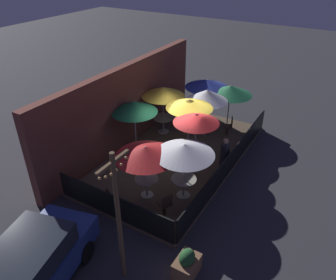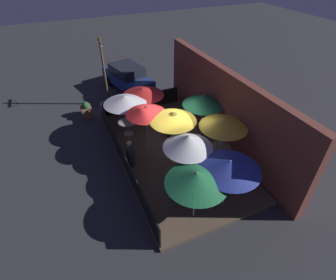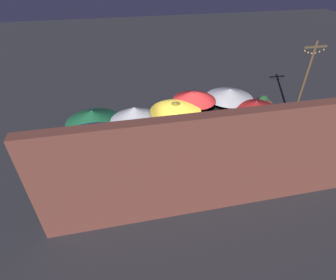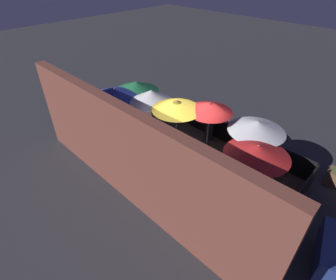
{
  "view_description": "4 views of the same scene",
  "coord_description": "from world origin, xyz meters",
  "px_view_note": "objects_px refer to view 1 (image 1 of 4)",
  "views": [
    {
      "loc": [
        -10.36,
        -5.67,
        7.87
      ],
      "look_at": [
        -0.46,
        0.22,
        1.04
      ],
      "focal_mm": 35.0,
      "sensor_mm": 36.0,
      "label": 1
    },
    {
      "loc": [
        8.64,
        -4.0,
        7.97
      ],
      "look_at": [
        0.32,
        -0.35,
        1.12
      ],
      "focal_mm": 28.0,
      "sensor_mm": 36.0,
      "label": 2
    },
    {
      "loc": [
        2.59,
        8.17,
        7.07
      ],
      "look_at": [
        0.84,
        -0.05,
        1.02
      ],
      "focal_mm": 28.0,
      "sensor_mm": 36.0,
      "label": 3
    },
    {
      "loc": [
        -5.42,
        6.34,
        7.03
      ],
      "look_at": [
        0.45,
        0.32,
        1.07
      ],
      "focal_mm": 28.0,
      "sensor_mm": 36.0,
      "label": 4
    }
  ],
  "objects_px": {
    "patio_umbrella_0": "(145,152)",
    "patio_chair_0": "(157,155)",
    "patio_umbrella_7": "(230,90)",
    "patron_0": "(224,155)",
    "light_post": "(118,214)",
    "parked_car_0": "(29,269)",
    "patio_umbrella_5": "(207,83)",
    "patio_umbrella_6": "(196,118)",
    "patio_umbrella_2": "(163,92)",
    "planter_box": "(187,264)",
    "patio_umbrella_3": "(190,104)",
    "patio_umbrella_4": "(207,95)",
    "dining_table_1": "(184,182)",
    "patio_umbrella_8": "(134,107)",
    "patio_umbrella_1": "(185,149)",
    "patio_chair_3": "(229,126)",
    "patio_chair_2": "(113,199)",
    "patio_chair_1": "(165,204)",
    "dining_table_0": "(147,182)",
    "dining_table_2": "(163,120)"
  },
  "relations": [
    {
      "from": "patio_umbrella_3",
      "to": "patio_umbrella_5",
      "type": "xyz_separation_m",
      "value": [
        3.1,
        0.65,
        -0.27
      ]
    },
    {
      "from": "dining_table_1",
      "to": "dining_table_2",
      "type": "height_order",
      "value": "dining_table_2"
    },
    {
      "from": "patio_umbrella_6",
      "to": "dining_table_0",
      "type": "xyz_separation_m",
      "value": [
        -2.41,
        0.68,
        -1.63
      ]
    },
    {
      "from": "patio_umbrella_2",
      "to": "patio_umbrella_6",
      "type": "distance_m",
      "value": 3.25
    },
    {
      "from": "patio_umbrella_1",
      "to": "dining_table_0",
      "type": "distance_m",
      "value": 1.89
    },
    {
      "from": "patio_umbrella_1",
      "to": "patio_chair_1",
      "type": "xyz_separation_m",
      "value": [
        -1.22,
        0.02,
        -1.44
      ]
    },
    {
      "from": "planter_box",
      "to": "dining_table_1",
      "type": "bearing_deg",
      "value": 30.0
    },
    {
      "from": "patio_chair_2",
      "to": "patio_chair_0",
      "type": "bearing_deg",
      "value": 26.67
    },
    {
      "from": "planter_box",
      "to": "patio_umbrella_5",
      "type": "bearing_deg",
      "value": 22.18
    },
    {
      "from": "patio_umbrella_1",
      "to": "light_post",
      "type": "distance_m",
      "value": 3.69
    },
    {
      "from": "dining_table_1",
      "to": "patio_chair_2",
      "type": "xyz_separation_m",
      "value": [
        -1.89,
        1.66,
        -0.1
      ]
    },
    {
      "from": "patio_chair_3",
      "to": "patio_umbrella_2",
      "type": "bearing_deg",
      "value": 0.0
    },
    {
      "from": "patio_umbrella_7",
      "to": "dining_table_0",
      "type": "height_order",
      "value": "patio_umbrella_7"
    },
    {
      "from": "patio_umbrella_5",
      "to": "light_post",
      "type": "distance_m",
      "value": 9.72
    },
    {
      "from": "planter_box",
      "to": "parked_car_0",
      "type": "bearing_deg",
      "value": 127.88
    },
    {
      "from": "patio_umbrella_0",
      "to": "light_post",
      "type": "bearing_deg",
      "value": -157.27
    },
    {
      "from": "patio_umbrella_7",
      "to": "patio_chair_1",
      "type": "distance_m",
      "value": 7.21
    },
    {
      "from": "patio_chair_1",
      "to": "light_post",
      "type": "bearing_deg",
      "value": 120.73
    },
    {
      "from": "patio_umbrella_3",
      "to": "light_post",
      "type": "xyz_separation_m",
      "value": [
        -6.41,
        -1.39,
        -0.12
      ]
    },
    {
      "from": "patio_umbrella_3",
      "to": "patio_umbrella_4",
      "type": "xyz_separation_m",
      "value": [
        1.53,
        -0.09,
        -0.16
      ]
    },
    {
      "from": "patio_umbrella_2",
      "to": "planter_box",
      "type": "bearing_deg",
      "value": -144.02
    },
    {
      "from": "patio_umbrella_4",
      "to": "patron_0",
      "type": "xyz_separation_m",
      "value": [
        -1.89,
        -1.72,
        -1.49
      ]
    },
    {
      "from": "patio_umbrella_0",
      "to": "patio_umbrella_4",
      "type": "xyz_separation_m",
      "value": [
        4.91,
        0.02,
        0.23
      ]
    },
    {
      "from": "patio_umbrella_5",
      "to": "patio_umbrella_6",
      "type": "relative_size",
      "value": 0.91
    },
    {
      "from": "patio_umbrella_5",
      "to": "patio_chair_3",
      "type": "distance_m",
      "value": 2.38
    },
    {
      "from": "patio_umbrella_0",
      "to": "patio_umbrella_2",
      "type": "height_order",
      "value": "patio_umbrella_2"
    },
    {
      "from": "patio_umbrella_4",
      "to": "dining_table_0",
      "type": "relative_size",
      "value": 2.81
    },
    {
      "from": "patio_umbrella_8",
      "to": "parked_car_0",
      "type": "relative_size",
      "value": 0.52
    },
    {
      "from": "patron_0",
      "to": "patio_chair_3",
      "type": "bearing_deg",
      "value": 105.17
    },
    {
      "from": "dining_table_2",
      "to": "parked_car_0",
      "type": "bearing_deg",
      "value": -170.56
    },
    {
      "from": "patron_0",
      "to": "parked_car_0",
      "type": "bearing_deg",
      "value": -108.21
    },
    {
      "from": "patron_0",
      "to": "patio_umbrella_7",
      "type": "bearing_deg",
      "value": 107.28
    },
    {
      "from": "dining_table_1",
      "to": "patron_0",
      "type": "height_order",
      "value": "patron_0"
    },
    {
      "from": "patio_umbrella_2",
      "to": "patio_umbrella_4",
      "type": "xyz_separation_m",
      "value": [
        0.59,
        -1.92,
        0.02
      ]
    },
    {
      "from": "patio_umbrella_6",
      "to": "patio_chair_3",
      "type": "height_order",
      "value": "patio_umbrella_6"
    },
    {
      "from": "patio_umbrella_1",
      "to": "patio_chair_3",
      "type": "relative_size",
      "value": 2.32
    },
    {
      "from": "patio_umbrella_1",
      "to": "patio_umbrella_8",
      "type": "relative_size",
      "value": 0.94
    },
    {
      "from": "patio_umbrella_3",
      "to": "patio_umbrella_7",
      "type": "distance_m",
      "value": 3.17
    },
    {
      "from": "patio_umbrella_0",
      "to": "parked_car_0",
      "type": "relative_size",
      "value": 0.48
    },
    {
      "from": "dining_table_2",
      "to": "patio_chair_1",
      "type": "distance_m",
      "value": 5.77
    },
    {
      "from": "patio_umbrella_0",
      "to": "patio_chair_0",
      "type": "height_order",
      "value": "patio_umbrella_0"
    },
    {
      "from": "light_post",
      "to": "parked_car_0",
      "type": "height_order",
      "value": "light_post"
    },
    {
      "from": "patio_chair_2",
      "to": "patron_0",
      "type": "height_order",
      "value": "patron_0"
    },
    {
      "from": "patio_umbrella_7",
      "to": "patron_0",
      "type": "distance_m",
      "value": 3.89
    },
    {
      "from": "patio_chair_3",
      "to": "planter_box",
      "type": "xyz_separation_m",
      "value": [
        -7.74,
        -1.86,
        -0.23
      ]
    },
    {
      "from": "patio_umbrella_8",
      "to": "patio_umbrella_4",
      "type": "bearing_deg",
      "value": -39.5
    },
    {
      "from": "dining_table_2",
      "to": "patio_chair_1",
      "type": "xyz_separation_m",
      "value": [
        -4.89,
        -3.06,
        -0.1
      ]
    },
    {
      "from": "patio_umbrella_2",
      "to": "patio_umbrella_7",
      "type": "xyz_separation_m",
      "value": [
        2.15,
        -2.41,
        -0.18
      ]
    },
    {
      "from": "patio_umbrella_6",
      "to": "patron_0",
      "type": "height_order",
      "value": "patio_umbrella_6"
    },
    {
      "from": "patio_umbrella_8",
      "to": "dining_table_2",
      "type": "distance_m",
      "value": 2.46
    }
  ]
}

